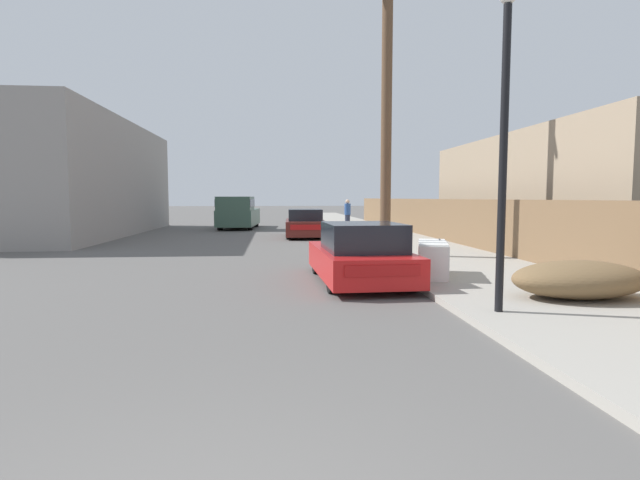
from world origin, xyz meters
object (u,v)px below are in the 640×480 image
at_px(brush_pile, 579,279).
at_px(utility_pole, 387,107).
at_px(parked_sports_car_red, 360,255).
at_px(car_parked_mid, 305,224).
at_px(street_lamp, 504,127).
at_px(pickup_truck, 238,213).
at_px(discarded_fridge, 433,259).
at_px(pedestrian, 348,214).

bearing_deg(brush_pile, utility_pole, 105.76).
bearing_deg(brush_pile, parked_sports_car_red, 141.95).
xyz_separation_m(car_parked_mid, street_lamp, (1.95, -16.02, 2.27)).
relative_size(pickup_truck, utility_pole, 0.65).
xyz_separation_m(car_parked_mid, pickup_truck, (-3.56, 6.59, 0.33)).
bearing_deg(car_parked_mid, utility_pole, -75.55).
distance_m(discarded_fridge, pickup_truck, 19.94).
xyz_separation_m(discarded_fridge, brush_pile, (1.72, -2.63, -0.05)).
relative_size(car_parked_mid, utility_pole, 0.48).
relative_size(car_parked_mid, street_lamp, 0.87).
relative_size(parked_sports_car_red, brush_pile, 1.78).
xyz_separation_m(parked_sports_car_red, brush_pile, (3.34, -2.61, -0.15)).
distance_m(discarded_fridge, utility_pole, 5.69).
bearing_deg(pedestrian, car_parked_mid, -122.15).
bearing_deg(discarded_fridge, pickup_truck, 122.16).
height_order(utility_pole, street_lamp, utility_pole).
height_order(parked_sports_car_red, pedestrian, pedestrian).
xyz_separation_m(parked_sports_car_red, pickup_truck, (-3.99, 19.15, 0.35)).
xyz_separation_m(discarded_fridge, parked_sports_car_red, (-1.62, -0.01, 0.09)).
xyz_separation_m(parked_sports_car_red, car_parked_mid, (-0.43, 12.56, 0.02)).
bearing_deg(discarded_fridge, car_parked_mid, 115.08).
height_order(parked_sports_car_red, car_parked_mid, car_parked_mid).
bearing_deg(utility_pole, car_parked_mid, 102.49).
xyz_separation_m(pickup_truck, brush_pile, (7.33, -21.76, -0.50)).
distance_m(discarded_fridge, car_parked_mid, 12.71).
bearing_deg(pedestrian, parked_sports_car_red, -97.47).
distance_m(parked_sports_car_red, pedestrian, 16.87).
bearing_deg(pedestrian, brush_pile, -86.60).
xyz_separation_m(pickup_truck, utility_pole, (5.44, -15.10, 3.55)).
bearing_deg(pickup_truck, pedestrian, 162.11).
bearing_deg(brush_pile, pickup_truck, 108.60).
bearing_deg(street_lamp, brush_pile, 24.92).
distance_m(car_parked_mid, utility_pole, 9.54).
bearing_deg(pedestrian, street_lamp, -91.89).
bearing_deg(pedestrian, utility_pole, -93.31).
relative_size(discarded_fridge, utility_pole, 0.21).
xyz_separation_m(discarded_fridge, car_parked_mid, (-2.04, 12.55, 0.12)).
distance_m(discarded_fridge, brush_pile, 3.14).
relative_size(street_lamp, brush_pile, 2.05).
height_order(discarded_fridge, pickup_truck, pickup_truck).
relative_size(brush_pile, pedestrian, 1.43).
relative_size(parked_sports_car_red, pedestrian, 2.54).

